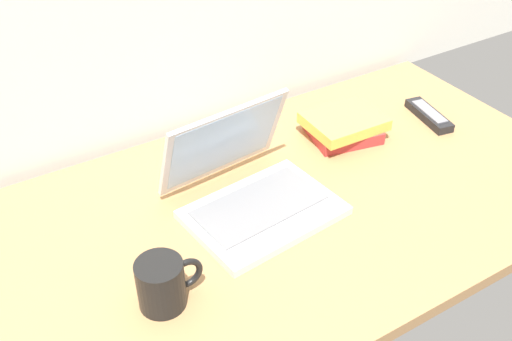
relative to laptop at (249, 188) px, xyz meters
The scene contains 5 objects.
desk 0.08m from the laptop, 118.47° to the right, with size 1.60×0.76×0.03m.
laptop is the anchor object (origin of this frame).
coffee_mug 0.32m from the laptop, 149.90° to the right, with size 0.13×0.09×0.10m.
remote_control_far 0.59m from the laptop, ahead, with size 0.07×0.17×0.02m.
book_stack 0.36m from the laptop, 17.54° to the left, with size 0.19×0.17×0.06m.
Camera 1 is at (-0.49, -0.82, 0.86)m, focal length 41.97 mm.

